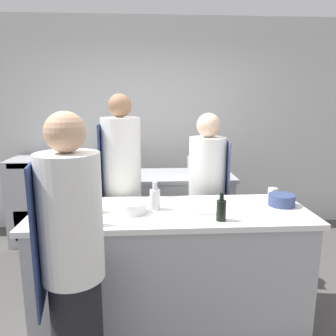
{
  "coord_description": "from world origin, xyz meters",
  "views": [
    {
      "loc": [
        -0.17,
        -2.33,
        1.73
      ],
      "look_at": [
        0.0,
        0.35,
        1.18
      ],
      "focal_mm": 35.0,
      "sensor_mm": 36.0,
      "label": 1
    }
  ],
  "objects": [
    {
      "name": "ground_plane",
      "position": [
        0.0,
        0.0,
        0.0
      ],
      "size": [
        16.0,
        16.0,
        0.0
      ],
      "primitive_type": "plane",
      "color": "#4C4947"
    },
    {
      "name": "wall_back",
      "position": [
        0.0,
        2.13,
        1.4
      ],
      "size": [
        8.0,
        0.06,
        2.8
      ],
      "color": "silver",
      "rests_on": "ground_plane"
    },
    {
      "name": "prep_counter",
      "position": [
        0.0,
        0.0,
        0.47
      ],
      "size": [
        2.07,
        0.74,
        0.93
      ],
      "color": "#A8AAAF",
      "rests_on": "ground_plane"
    },
    {
      "name": "pass_counter",
      "position": [
        -0.03,
        1.22,
        0.47
      ],
      "size": [
        1.6,
        0.66,
        0.93
      ],
      "color": "#A8AAAF",
      "rests_on": "ground_plane"
    },
    {
      "name": "oven_range",
      "position": [
        -1.36,
        1.73,
        0.52
      ],
      "size": [
        0.95,
        0.7,
        1.05
      ],
      "color": "#A8AAAF",
      "rests_on": "ground_plane"
    },
    {
      "name": "chef_at_prep_near",
      "position": [
        -0.59,
        -0.65,
        0.85
      ],
      "size": [
        0.38,
        0.36,
        1.68
      ],
      "rotation": [
        0.0,
        0.0,
        1.75
      ],
      "color": "black",
      "rests_on": "ground_plane"
    },
    {
      "name": "chef_at_stove",
      "position": [
        0.4,
        0.66,
        0.81
      ],
      "size": [
        0.37,
        0.35,
        1.62
      ],
      "rotation": [
        0.0,
        0.0,
        -1.63
      ],
      "color": "black",
      "rests_on": "ground_plane"
    },
    {
      "name": "chef_at_pass_far",
      "position": [
        -0.41,
        0.58,
        0.9
      ],
      "size": [
        0.36,
        0.35,
        1.79
      ],
      "rotation": [
        0.0,
        0.0,
        1.6
      ],
      "color": "black",
      "rests_on": "ground_plane"
    },
    {
      "name": "bottle_olive_oil",
      "position": [
        0.33,
        -0.24,
        1.01
      ],
      "size": [
        0.07,
        0.07,
        0.2
      ],
      "color": "black",
      "rests_on": "prep_counter"
    },
    {
      "name": "bottle_vinegar",
      "position": [
        -0.12,
        0.03,
        1.01
      ],
      "size": [
        0.08,
        0.08,
        0.21
      ],
      "color": "silver",
      "rests_on": "prep_counter"
    },
    {
      "name": "bottle_wine",
      "position": [
        -0.58,
        -0.26,
        1.05
      ],
      "size": [
        0.06,
        0.06,
        0.3
      ],
      "color": "#19471E",
      "rests_on": "prep_counter"
    },
    {
      "name": "bottle_cooking_oil",
      "position": [
        -0.61,
        -0.01,
        1.02
      ],
      "size": [
        0.09,
        0.09,
        0.23
      ],
      "color": "#B2A84C",
      "rests_on": "prep_counter"
    },
    {
      "name": "bowl_mixing_large",
      "position": [
        0.87,
        0.05,
        0.97
      ],
      "size": [
        0.2,
        0.2,
        0.09
      ],
      "color": "navy",
      "rests_on": "prep_counter"
    },
    {
      "name": "bowl_prep_small",
      "position": [
        -0.29,
        -0.05,
        0.97
      ],
      "size": [
        0.2,
        0.2,
        0.08
      ],
      "color": "white",
      "rests_on": "prep_counter"
    },
    {
      "name": "bowl_ceramic_blue",
      "position": [
        -0.82,
        -0.04,
        0.96
      ],
      "size": [
        0.16,
        0.16,
        0.07
      ],
      "color": "navy",
      "rests_on": "prep_counter"
    },
    {
      "name": "cup",
      "position": [
        0.86,
        0.22,
        0.98
      ],
      "size": [
        0.08,
        0.08,
        0.1
      ],
      "color": "white",
      "rests_on": "prep_counter"
    },
    {
      "name": "cutting_board",
      "position": [
        0.21,
        -0.03,
        0.93
      ],
      "size": [
        0.31,
        0.19,
        0.01
      ],
      "color": "white",
      "rests_on": "prep_counter"
    },
    {
      "name": "stockpot",
      "position": [
        0.41,
        1.13,
        1.03
      ],
      "size": [
        0.3,
        0.3,
        0.21
      ],
      "color": "#A8AAAF",
      "rests_on": "pass_counter"
    }
  ]
}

